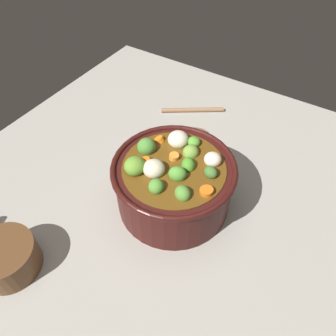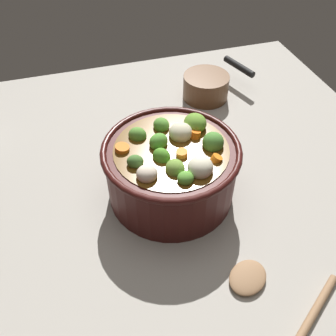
# 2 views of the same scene
# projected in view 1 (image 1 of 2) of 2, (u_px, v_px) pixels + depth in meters

# --- Properties ---
(ground_plane) EXTENTS (1.10, 1.10, 0.00)m
(ground_plane) POSITION_uv_depth(u_px,v_px,m) (173.00, 202.00, 0.76)
(ground_plane) COLOR #9E998E
(cooking_pot) EXTENTS (0.27, 0.27, 0.15)m
(cooking_pot) POSITION_uv_depth(u_px,v_px,m) (174.00, 183.00, 0.71)
(cooking_pot) COLOR #38110F
(cooking_pot) RESTS_ON ground_plane
(wooden_spoon) EXTENTS (0.19, 0.20, 0.01)m
(wooden_spoon) POSITION_uv_depth(u_px,v_px,m) (194.00, 126.00, 0.94)
(wooden_spoon) COLOR #8F6948
(wooden_spoon) RESTS_ON ground_plane
(small_saucepan) EXTENTS (0.20, 0.15, 0.07)m
(small_saucepan) POSITION_uv_depth(u_px,v_px,m) (4.00, 257.00, 0.63)
(small_saucepan) COLOR brown
(small_saucepan) RESTS_ON ground_plane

